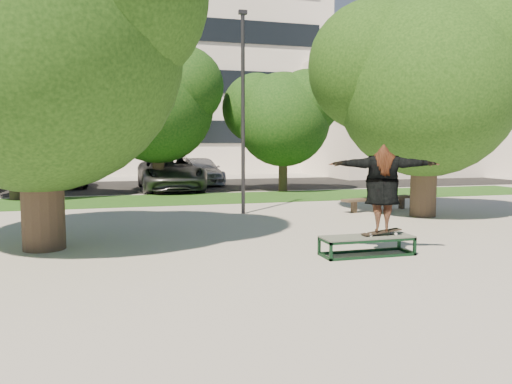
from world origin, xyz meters
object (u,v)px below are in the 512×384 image
object	(u,v)px
grind_box	(367,246)
car_dark	(69,174)
lamppost	(243,111)
tree_right	(423,77)
bench	(379,199)
tree_left	(31,28)
car_silver_b	(200,171)
car_grey	(170,172)

from	to	relation	value
grind_box	car_dark	size ratio (longest dim) A/B	0.44
lamppost	grind_box	xyz separation A→B (m)	(0.87, -6.27, -2.96)
grind_box	car_dark	distance (m)	19.06
tree_right	grind_box	size ratio (longest dim) A/B	3.62
lamppost	car_dark	xyz separation A→B (m)	(-6.00, 11.50, -2.47)
grind_box	bench	distance (m)	6.74
bench	lamppost	bearing A→B (deg)	158.93
tree_left	car_silver_b	world-z (taller)	tree_left
car_grey	car_silver_b	size ratio (longest dim) A/B	1.24
car_grey	tree_right	bearing A→B (deg)	-59.90
tree_left	car_dark	distance (m)	15.87
tree_right	bench	world-z (taller)	tree_right
bench	car_grey	world-z (taller)	car_grey
lamppost	grind_box	world-z (taller)	lamppost
tree_left	bench	bearing A→B (deg)	19.33
tree_left	grind_box	world-z (taller)	tree_left
tree_right	lamppost	size ratio (longest dim) A/B	1.07
lamppost	grind_box	distance (m)	6.99
lamppost	car_dark	world-z (taller)	lamppost
car_grey	car_silver_b	xyz separation A→B (m)	(1.87, 2.81, -0.13)
car_dark	lamppost	bearing A→B (deg)	-70.00
tree_right	car_silver_b	world-z (taller)	tree_right
tree_left	tree_right	distance (m)	10.41
tree_right	car_dark	size ratio (longest dim) A/B	1.57
lamppost	car_dark	bearing A→B (deg)	117.55
tree_right	car_dark	world-z (taller)	tree_right
car_dark	car_silver_b	bearing A→B (deg)	-7.55
grind_box	car_grey	world-z (taller)	car_grey
grind_box	car_silver_b	size ratio (longest dim) A/B	0.38
tree_left	grind_box	bearing A→B (deg)	-21.00
bench	tree_left	bearing A→B (deg)	-175.04
car_silver_b	tree_right	bearing A→B (deg)	-73.47
car_dark	car_silver_b	distance (m)	6.54
lamppost	tree_right	bearing A→B (deg)	-21.28
tree_left	car_silver_b	size ratio (longest dim) A/B	1.48
grind_box	bench	bearing A→B (deg)	58.68
tree_right	car_dark	bearing A→B (deg)	129.14
car_silver_b	car_dark	bearing A→B (deg)	178.47
car_grey	car_silver_b	bearing A→B (deg)	55.98
tree_left	car_silver_b	xyz separation A→B (m)	(5.84, 15.41, -3.73)
tree_left	car_grey	world-z (taller)	tree_left
car_dark	bench	bearing A→B (deg)	-56.73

